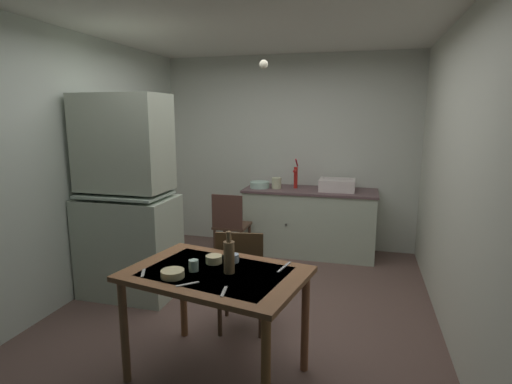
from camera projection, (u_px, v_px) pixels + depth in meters
The scene contains 24 objects.
ground_plane at pixel (245, 311), 3.77m from camera, with size 5.19×5.19×0.00m, color brown.
wall_back at pixel (289, 152), 5.56m from camera, with size 3.54×0.10×2.60m, color silver.
wall_left at pixel (73, 167), 3.98m from camera, with size 0.10×4.29×2.60m, color silver.
wall_right at pixel (465, 183), 3.07m from camera, with size 0.10×4.29×2.60m, color beige.
ceiling_slab at pixel (243, 10), 3.27m from camera, with size 3.54×4.29×0.10m, color silver.
hutch_cabinet at pixel (127, 204), 3.99m from camera, with size 0.92×0.59×2.01m.
counter_cabinet at pixel (309, 222), 5.28m from camera, with size 1.70×0.64×0.86m.
sink_basin at pixel (337, 185), 5.10m from camera, with size 0.44×0.34×0.15m.
hand_pump at pixel (296, 176), 5.26m from camera, with size 0.05×0.27×0.39m.
mixing_bowl_counter at pixel (260, 185), 5.31m from camera, with size 0.25×0.25×0.08m, color #ADD1C1.
stoneware_crock at pixel (277, 183), 5.26m from camera, with size 0.12×0.12×0.14m, color beige.
dining_table at pixel (216, 285), 2.72m from camera, with size 1.30×0.99×0.78m.
chair_far_side at pixel (241, 277), 3.35m from camera, with size 0.46×0.46×0.90m.
chair_by_counter at pixel (231, 225), 4.92m from camera, with size 0.41×0.41×0.88m.
serving_bowl_wide at pixel (214, 259), 2.85m from camera, with size 0.12×0.12×0.05m, color beige.
soup_bowl_small at pixel (173, 274), 2.60m from camera, with size 0.15×0.15×0.05m, color beige.
teacup_cream at pixel (233, 258), 2.86m from camera, with size 0.09×0.09×0.06m, color #9EB2C6.
teacup_mint at pixel (194, 265), 2.70m from camera, with size 0.07×0.07×0.08m, color #ADD1C1.
glass_bottle at pixel (229, 256), 2.66m from camera, with size 0.07×0.07×0.28m.
table_knife at pixel (284, 267), 2.77m from camera, with size 0.21×0.02×0.01m, color silver.
teaspoon_near_bowl at pixel (224, 292), 2.38m from camera, with size 0.14×0.02×0.01m, color beige.
teaspoon_by_cup at pixel (188, 284), 2.49m from camera, with size 0.15×0.02×0.01m, color beige.
serving_spoon at pixel (143, 273), 2.66m from camera, with size 0.14×0.02×0.01m, color beige.
pendant_bulb at pixel (264, 64), 3.63m from camera, with size 0.08×0.08×0.08m, color #F9EFCC.
Camera 1 is at (1.01, -3.35, 1.81)m, focal length 28.22 mm.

